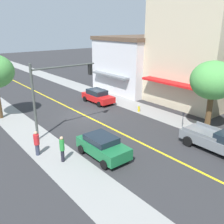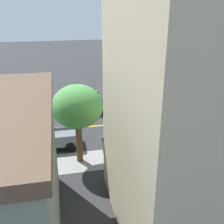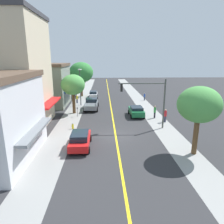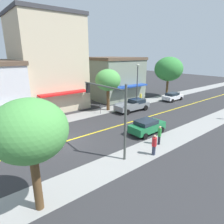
% 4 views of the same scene
% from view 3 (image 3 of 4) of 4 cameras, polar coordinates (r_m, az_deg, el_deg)
% --- Properties ---
extents(ground_plane, '(140.00, 140.00, 0.00)m').
position_cam_3_polar(ground_plane, '(23.40, 1.05, -6.77)').
color(ground_plane, '#2D2D30').
extents(sidewalk_left, '(2.90, 126.00, 0.01)m').
position_cam_3_polar(sidewalk_left, '(23.86, -14.21, -6.79)').
color(sidewalk_left, gray).
rests_on(sidewalk_left, ground).
extents(sidewalk_right, '(2.90, 126.00, 0.01)m').
position_cam_3_polar(sidewalk_right, '(24.57, 15.84, -6.27)').
color(sidewalk_right, gray).
rests_on(sidewalk_right, ground).
extents(road_centerline_stripe, '(0.20, 126.00, 0.00)m').
position_cam_3_polar(road_centerline_stripe, '(23.40, 1.05, -6.76)').
color(road_centerline_stripe, yellow).
rests_on(road_centerline_stripe, ground).
extents(pale_office_building, '(10.58, 9.53, 13.93)m').
position_cam_3_polar(pale_office_building, '(28.66, -27.77, 9.90)').
color(pale_office_building, beige).
rests_on(pale_office_building, ground).
extents(corner_shop_building, '(12.04, 9.30, 7.67)m').
position_cam_3_polar(corner_shop_building, '(40.33, -19.99, 7.22)').
color(corner_shop_building, gray).
rests_on(corner_shop_building, ground).
extents(street_tree_left_near, '(3.79, 3.79, 6.31)m').
position_cam_3_polar(street_tree_left_near, '(19.40, 23.21, 1.82)').
color(street_tree_left_near, brown).
rests_on(street_tree_left_near, ground).
extents(street_tree_right_corner, '(3.74, 3.74, 6.18)m').
position_cam_3_polar(street_tree_right_corner, '(32.60, -10.89, 7.43)').
color(street_tree_right_corner, brown).
rests_on(street_tree_right_corner, ground).
extents(street_tree_left_far, '(5.39, 5.39, 7.74)m').
position_cam_3_polar(street_tree_left_far, '(47.34, -8.63, 10.89)').
color(street_tree_left_far, brown).
rests_on(street_tree_left_far, ground).
extents(fire_hydrant, '(0.44, 0.24, 0.78)m').
position_cam_3_polar(fire_hydrant, '(26.05, -10.94, -3.84)').
color(fire_hydrant, yellow).
rests_on(fire_hydrant, ground).
extents(parking_meter, '(0.12, 0.18, 1.40)m').
position_cam_3_polar(parking_meter, '(31.24, -9.68, 0.40)').
color(parking_meter, '#4C4C51').
rests_on(parking_meter, ground).
extents(traffic_light_mast, '(5.81, 0.32, 6.18)m').
position_cam_3_polar(traffic_light_mast, '(25.30, 10.52, 4.50)').
color(traffic_light_mast, '#474C47').
rests_on(traffic_light_mast, ground).
extents(street_lamp, '(0.70, 0.36, 6.70)m').
position_cam_3_polar(street_lamp, '(38.17, -8.93, 7.96)').
color(street_lamp, '#38383D').
rests_on(street_lamp, ground).
extents(red_sedan_left_curb, '(2.08, 4.43, 1.58)m').
position_cam_3_polar(red_sedan_left_curb, '(20.61, -8.93, -7.60)').
color(red_sedan_left_curb, red).
rests_on(red_sedan_left_curb, ground).
extents(white_sedan_left_curb, '(2.06, 4.34, 1.48)m').
position_cam_3_polar(white_sedan_left_curb, '(45.79, -5.25, 5.00)').
color(white_sedan_left_curb, silver).
rests_on(white_sedan_left_curb, ground).
extents(green_sedan_right_curb, '(2.15, 4.12, 1.52)m').
position_cam_3_polar(green_sedan_right_curb, '(31.20, 6.83, 0.28)').
color(green_sedan_right_curb, '#196638').
rests_on(green_sedan_right_curb, ground).
extents(grey_pickup_truck, '(2.43, 5.53, 1.70)m').
position_cam_3_polar(grey_pickup_truck, '(35.58, -5.77, 2.25)').
color(grey_pickup_truck, slate).
rests_on(grey_pickup_truck, ground).
extents(pedestrian_blue_shirt, '(0.30, 0.30, 1.63)m').
position_cam_3_polar(pedestrian_blue_shirt, '(43.10, 9.08, 4.37)').
color(pedestrian_blue_shirt, '#33384C').
rests_on(pedestrian_blue_shirt, ground).
extents(pedestrian_green_shirt, '(0.33, 0.33, 1.87)m').
position_cam_3_polar(pedestrian_green_shirt, '(30.58, 11.90, 0.14)').
color(pedestrian_green_shirt, black).
rests_on(pedestrian_green_shirt, ground).
extents(pedestrian_red_shirt, '(0.40, 0.40, 1.84)m').
position_cam_3_polar(pedestrian_red_shirt, '(29.05, 14.69, -0.90)').
color(pedestrian_red_shirt, '#33384C').
rests_on(pedestrian_red_shirt, ground).
extents(pedestrian_yellow_shirt, '(0.39, 0.39, 1.64)m').
position_cam_3_polar(pedestrian_yellow_shirt, '(40.75, -9.78, 3.71)').
color(pedestrian_yellow_shirt, '#33384C').
rests_on(pedestrian_yellow_shirt, ground).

